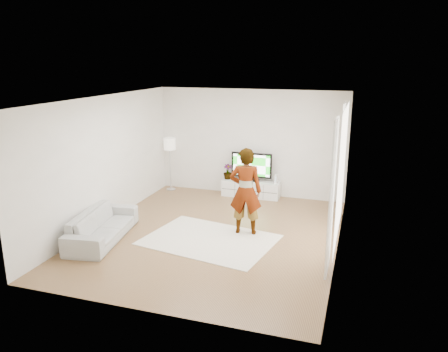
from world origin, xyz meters
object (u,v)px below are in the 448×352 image
(sofa, at_px, (102,225))
(rug, at_px, (209,240))
(media_console, at_px, (251,189))
(television, at_px, (252,166))
(player, at_px, (246,191))
(floor_lamp, at_px, (170,146))

(sofa, bearing_deg, rug, -82.62)
(rug, xyz_separation_m, sofa, (-2.08, -0.61, 0.29))
(media_console, relative_size, television, 1.42)
(media_console, distance_m, television, 0.62)
(media_console, bearing_deg, television, 90.00)
(player, bearing_deg, rug, 34.62)
(television, bearing_deg, sofa, -120.22)
(sofa, bearing_deg, media_console, -39.42)
(media_console, relative_size, player, 0.84)
(media_console, xyz_separation_m, floor_lamp, (-2.29, -0.06, 1.02))
(television, relative_size, floor_lamp, 0.74)
(rug, relative_size, floor_lamp, 1.72)
(player, xyz_separation_m, sofa, (-2.67, -1.19, -0.63))
(player, height_order, floor_lamp, player)
(rug, relative_size, player, 1.38)
(sofa, bearing_deg, television, -39.23)
(media_console, bearing_deg, sofa, -120.41)
(media_console, bearing_deg, floor_lamp, -178.38)
(sofa, bearing_deg, player, -74.88)
(television, bearing_deg, rug, -91.45)
(media_console, height_order, television, television)
(sofa, height_order, floor_lamp, floor_lamp)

